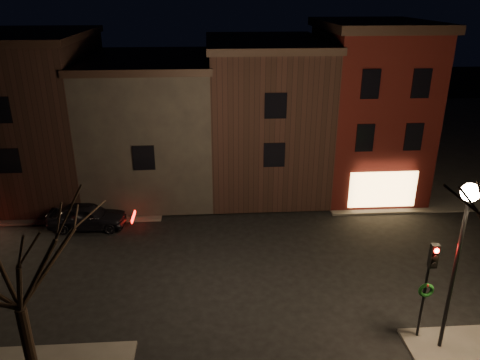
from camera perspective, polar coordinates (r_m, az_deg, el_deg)
name	(u,v)px	position (r m, az deg, el deg)	size (l,w,h in m)	color
ground	(256,266)	(22.87, 2.02, -10.40)	(120.00, 120.00, 0.00)	black
sidewalk_far_right	(455,136)	(46.60, 24.70, 4.89)	(30.00, 30.00, 0.12)	#2D2B28
corner_building	(368,107)	(31.14, 15.32, 8.58)	(6.50, 8.50, 10.50)	#3E0D0B
row_building_a	(264,113)	(30.80, 2.97, 8.10)	(7.30, 10.30, 9.40)	black
row_building_b	(153,123)	(30.93, -10.61, 6.86)	(7.80, 10.30, 8.40)	black
row_building_c	(36,113)	(32.42, -23.63, 7.45)	(7.30, 10.30, 9.90)	black
street_lamp_near	(464,224)	(17.11, 25.65, -4.82)	(0.60, 0.60, 6.48)	black
traffic_signal	(429,277)	(18.33, 22.03, -10.89)	(0.58, 0.38, 4.05)	black
bare_tree_left	(7,247)	(15.17, -26.52, -7.34)	(5.60, 5.60, 7.50)	black
parked_car_a	(87,216)	(27.23, -18.13, -4.20)	(1.70, 4.22, 1.44)	black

